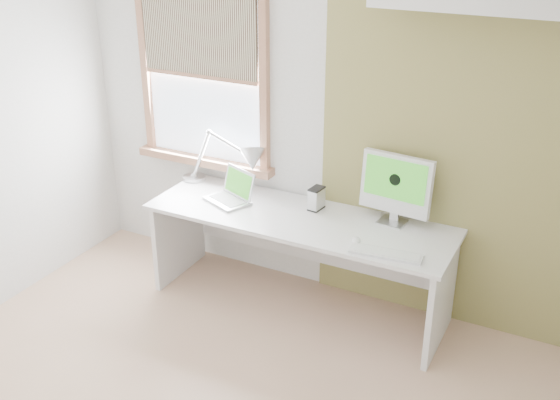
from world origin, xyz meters
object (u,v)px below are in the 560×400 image
Objects in this scene: external_drive at (316,198)px; imac at (396,185)px; desk_lamp at (241,161)px; laptop at (232,193)px; desk at (302,238)px.

external_drive is 0.33× the size of imac.
desk_lamp is 4.72× the size of external_drive.
desk is at bearing 3.20° from laptop.
desk is at bearing -164.66° from imac.
external_drive is at bearing -6.15° from desk_lamp.
imac is at bearing 9.63° from laptop.
imac is at bearing 15.34° from desk.
desk_lamp is at bearing 163.04° from desk.
laptop is (-0.56, -0.03, 0.25)m from desk.
laptop is 0.63m from external_drive.
desk_lamp is (-0.61, 0.19, 0.42)m from desk.
external_drive is (0.62, 0.15, 0.03)m from laptop.
desk is 5.55× the size of laptop.
laptop is 2.41× the size of external_drive.
desk_lamp reaches higher than desk.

